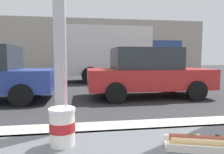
% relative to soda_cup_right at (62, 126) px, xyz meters
% --- Properties ---
extents(ground_plane, '(60.00, 60.00, 0.00)m').
position_rel_soda_cup_right_xyz_m(ground_plane, '(-0.02, 8.10, -1.08)').
color(ground_plane, '#2D2D30').
extents(building_facade_far, '(28.00, 1.20, 5.59)m').
position_rel_soda_cup_right_xyz_m(building_facade_far, '(-0.02, 21.92, 1.72)').
color(building_facade_far, '#A89E8E').
rests_on(building_facade_far, ground).
extents(soda_cup_right, '(0.10, 0.10, 0.30)m').
position_rel_soda_cup_right_xyz_m(soda_cup_right, '(0.00, 0.00, 0.00)').
color(soda_cup_right, white).
rests_on(soda_cup_right, window_counter).
extents(hotdog_tray_near, '(0.27, 0.17, 0.05)m').
position_rel_soda_cup_right_xyz_m(hotdog_tray_near, '(0.51, -0.11, -0.05)').
color(hotdog_tray_near, silver).
rests_on(hotdog_tray_near, window_counter).
extents(parked_car_red, '(4.18, 2.00, 1.69)m').
position_rel_soda_cup_right_xyz_m(parked_car_red, '(2.34, 6.04, -0.22)').
color(parked_car_red, red).
rests_on(parked_car_red, ground).
extents(box_truck, '(6.76, 2.44, 3.10)m').
position_rel_soda_cup_right_xyz_m(box_truck, '(2.14, 11.14, 0.59)').
color(box_truck, silver).
rests_on(box_truck, ground).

